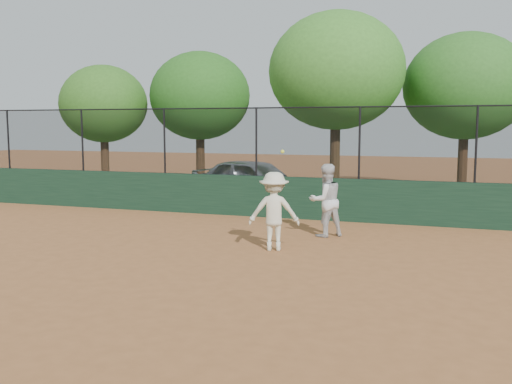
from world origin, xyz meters
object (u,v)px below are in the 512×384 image
(parked_car, at_px, (254,181))
(tree_0, at_px, (103,104))
(tree_2, at_px, (336,71))
(tree_3, at_px, (466,87))
(player_main, at_px, (274,211))
(tree_1, at_px, (200,96))
(player_second, at_px, (326,200))

(parked_car, distance_m, tree_0, 8.95)
(tree_2, relative_size, tree_3, 1.11)
(parked_car, distance_m, player_main, 7.17)
(tree_1, bearing_deg, player_second, -49.40)
(tree_1, bearing_deg, parked_car, -44.25)
(tree_1, xyz_separation_m, tree_3, (10.29, 0.60, 0.21))
(parked_car, relative_size, tree_3, 0.76)
(parked_car, relative_size, tree_2, 0.69)
(player_main, xyz_separation_m, tree_1, (-6.35, 10.11, 3.01))
(player_second, bearing_deg, parked_car, -94.08)
(parked_car, height_order, tree_2, tree_2)
(player_main, bearing_deg, tree_0, 137.85)
(player_second, bearing_deg, tree_0, -74.70)
(player_second, height_order, tree_2, tree_2)
(player_second, relative_size, tree_1, 0.31)
(tree_1, relative_size, tree_2, 0.85)
(player_main, relative_size, tree_0, 0.42)
(player_second, height_order, tree_3, tree_3)
(tree_0, bearing_deg, tree_3, 4.05)
(tree_1, bearing_deg, tree_0, -174.20)
(tree_2, bearing_deg, tree_0, 174.91)
(player_main, bearing_deg, tree_1, 122.11)
(tree_3, bearing_deg, player_main, -110.23)
(parked_car, bearing_deg, tree_1, 60.29)
(parked_car, distance_m, player_second, 5.90)
(player_second, xyz_separation_m, player_main, (-0.73, -1.86, -0.03))
(tree_0, xyz_separation_m, tree_2, (10.27, -0.91, 1.01))
(tree_1, height_order, tree_3, tree_3)
(tree_1, bearing_deg, tree_2, -12.87)
(player_main, bearing_deg, tree_3, 69.77)
(parked_car, relative_size, player_main, 2.10)
(parked_car, bearing_deg, tree_2, -32.89)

